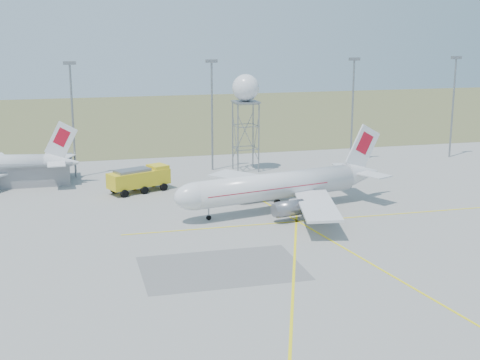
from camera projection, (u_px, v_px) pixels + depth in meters
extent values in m
plane|color=#9E9E99|center=(453.00, 303.00, 65.83)|extent=(400.00, 400.00, 0.00)
cube|color=#545C32|center=(193.00, 116.00, 197.77)|extent=(400.00, 120.00, 0.03)
cube|color=gray|center=(16.00, 173.00, 114.76)|extent=(18.00, 9.00, 3.60)
cube|color=slate|center=(15.00, 162.00, 114.31)|extent=(19.00, 10.00, 0.30)
cylinder|color=slate|center=(73.00, 122.00, 117.21)|extent=(0.36, 0.36, 20.00)
cube|color=slate|center=(70.00, 63.00, 114.88)|extent=(2.20, 0.50, 0.60)
cylinder|color=slate|center=(212.00, 117.00, 123.31)|extent=(0.36, 0.36, 20.00)
cube|color=slate|center=(211.00, 61.00, 120.98)|extent=(2.20, 0.50, 0.60)
cylinder|color=slate|center=(352.00, 112.00, 130.14)|extent=(0.36, 0.36, 20.00)
cube|color=slate|center=(354.00, 59.00, 127.81)|extent=(2.20, 0.50, 0.60)
cylinder|color=slate|center=(453.00, 109.00, 135.51)|extent=(0.36, 0.36, 20.00)
cube|color=slate|center=(456.00, 58.00, 133.18)|extent=(2.20, 0.50, 0.60)
cylinder|color=silver|center=(275.00, 186.00, 97.40)|extent=(25.62, 9.42, 3.91)
ellipsoid|color=silver|center=(196.00, 196.00, 91.74)|extent=(6.96, 5.19, 3.91)
cube|color=black|center=(188.00, 193.00, 91.08)|extent=(1.92, 2.42, 0.95)
cone|color=silver|center=(362.00, 173.00, 104.31)|extent=(6.58, 5.10, 3.91)
cube|color=silver|center=(363.00, 148.00, 103.37)|extent=(6.17, 1.67, 7.35)
cube|color=#AE0B1E|center=(364.00, 143.00, 103.30)|extent=(3.35, 1.07, 3.77)
cube|color=silver|center=(347.00, 167.00, 106.68)|extent=(4.23, 5.93, 0.18)
cube|color=silver|center=(372.00, 175.00, 101.27)|extent=(4.23, 5.93, 0.18)
cube|color=silver|center=(255.00, 179.00, 105.88)|extent=(13.44, 15.12, 0.35)
cube|color=silver|center=(317.00, 205.00, 90.67)|extent=(8.14, 16.28, 0.35)
cylinder|color=slate|center=(251.00, 191.00, 102.29)|extent=(4.50, 3.10, 2.25)
cylinder|color=slate|center=(290.00, 208.00, 92.49)|extent=(4.50, 3.10, 2.25)
cube|color=#AE0B1E|center=(264.00, 187.00, 96.51)|extent=(19.92, 8.16, 0.12)
cylinder|color=black|center=(209.00, 217.00, 93.36)|extent=(0.82, 0.82, 0.88)
cube|color=black|center=(286.00, 206.00, 99.02)|extent=(2.25, 5.93, 0.88)
cylinder|color=slate|center=(287.00, 203.00, 98.92)|extent=(0.28, 0.28, 1.76)
cone|color=silver|center=(62.00, 163.00, 113.61)|extent=(5.98, 4.52, 3.61)
cube|color=silver|center=(61.00, 141.00, 112.75)|extent=(5.74, 1.30, 6.80)
cube|color=#AE0B1E|center=(62.00, 137.00, 112.62)|extent=(3.12, 0.86, 3.49)
cube|color=silver|center=(63.00, 157.00, 116.29)|extent=(3.73, 5.41, 0.16)
cube|color=silver|center=(56.00, 164.00, 110.67)|extent=(3.73, 5.41, 0.16)
cylinder|color=slate|center=(238.00, 139.00, 121.31)|extent=(0.24, 0.24, 12.85)
cylinder|color=slate|center=(259.00, 138.00, 122.27)|extent=(0.24, 0.24, 12.85)
cylinder|color=slate|center=(253.00, 134.00, 126.00)|extent=(0.24, 0.24, 12.85)
cylinder|color=slate|center=(233.00, 135.00, 125.03)|extent=(0.24, 0.24, 12.85)
cube|color=slate|center=(246.00, 102.00, 122.18)|extent=(4.55, 4.55, 0.25)
sphere|color=silver|center=(246.00, 88.00, 121.60)|extent=(4.94, 4.94, 4.94)
cube|color=gold|center=(139.00, 178.00, 108.60)|extent=(10.65, 7.10, 2.48)
cube|color=gold|center=(158.00, 169.00, 110.51)|extent=(3.73, 3.96, 1.58)
cube|color=black|center=(162.00, 168.00, 110.96)|extent=(1.26, 2.74, 1.13)
cube|color=slate|center=(132.00, 171.00, 107.59)|extent=(6.24, 4.70, 0.45)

